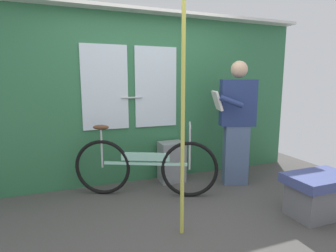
{
  "coord_description": "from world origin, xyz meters",
  "views": [
    {
      "loc": [
        -1.05,
        -2.29,
        1.41
      ],
      "look_at": [
        0.07,
        0.65,
        0.89
      ],
      "focal_mm": 28.97,
      "sensor_mm": 36.0,
      "label": 1
    }
  ],
  "objects_px": {
    "trash_bin_by_wall": "(172,162)",
    "handrail_pole": "(183,112)",
    "bench_seat_corner": "(319,194)",
    "bicycle_near_door": "(145,166)",
    "passenger_reading_newspaper": "(236,121)"
  },
  "relations": [
    {
      "from": "passenger_reading_newspaper",
      "to": "trash_bin_by_wall",
      "type": "distance_m",
      "value": 1.06
    },
    {
      "from": "trash_bin_by_wall",
      "to": "bench_seat_corner",
      "type": "distance_m",
      "value": 1.84
    },
    {
      "from": "trash_bin_by_wall",
      "to": "bicycle_near_door",
      "type": "bearing_deg",
      "value": -144.78
    },
    {
      "from": "bicycle_near_door",
      "to": "trash_bin_by_wall",
      "type": "xyz_separation_m",
      "value": [
        0.49,
        0.35,
        -0.09
      ]
    },
    {
      "from": "handrail_pole",
      "to": "trash_bin_by_wall",
      "type": "bearing_deg",
      "value": 72.55
    },
    {
      "from": "passenger_reading_newspaper",
      "to": "bench_seat_corner",
      "type": "height_order",
      "value": "passenger_reading_newspaper"
    },
    {
      "from": "trash_bin_by_wall",
      "to": "handrail_pole",
      "type": "height_order",
      "value": "handrail_pole"
    },
    {
      "from": "bicycle_near_door",
      "to": "passenger_reading_newspaper",
      "type": "xyz_separation_m",
      "value": [
        1.28,
        -0.05,
        0.51
      ]
    },
    {
      "from": "passenger_reading_newspaper",
      "to": "bench_seat_corner",
      "type": "xyz_separation_m",
      "value": [
        0.29,
        -1.1,
        -0.65
      ]
    },
    {
      "from": "passenger_reading_newspaper",
      "to": "handrail_pole",
      "type": "bearing_deg",
      "value": 56.26
    },
    {
      "from": "bicycle_near_door",
      "to": "handrail_pole",
      "type": "distance_m",
      "value": 1.22
    },
    {
      "from": "passenger_reading_newspaper",
      "to": "handrail_pole",
      "type": "relative_size",
      "value": 0.73
    },
    {
      "from": "bicycle_near_door",
      "to": "bench_seat_corner",
      "type": "height_order",
      "value": "bicycle_near_door"
    },
    {
      "from": "bench_seat_corner",
      "to": "trash_bin_by_wall",
      "type": "bearing_deg",
      "value": 125.61
    },
    {
      "from": "bicycle_near_door",
      "to": "handrail_pole",
      "type": "height_order",
      "value": "handrail_pole"
    }
  ]
}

